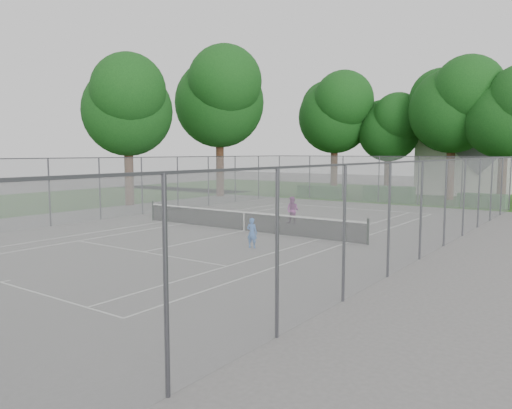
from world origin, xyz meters
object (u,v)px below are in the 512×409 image
Objects in this scene: tennis_net at (244,220)px; girl_player at (252,233)px; house at (465,154)px; woman_player at (293,210)px.

girl_player is at bearing -48.77° from tennis_net.
tennis_net is 10.68× the size of girl_player.
tennis_net is at bearing -58.28° from girl_player.
tennis_net is 4.33m from girl_player.
girl_player is (2.86, -3.26, 0.09)m from tennis_net.
girl_player reaches higher than tennis_net.
house is 6.24× the size of woman_player.
house is 7.53× the size of girl_player.
tennis_net is 1.42× the size of house.
house is at bearing 79.42° from woman_player.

